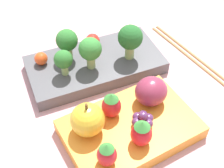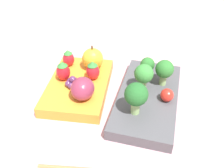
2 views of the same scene
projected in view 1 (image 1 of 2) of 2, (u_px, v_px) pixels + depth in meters
name	position (u px, v px, depth m)	size (l,w,h in m)	color
ground_plane	(111.00, 98.00, 0.49)	(4.00, 4.00, 0.00)	#C6939E
bento_box_savoury	(96.00, 64.00, 0.53)	(0.23, 0.11, 0.02)	#4C4C51
bento_box_fruit	(131.00, 129.00, 0.44)	(0.20, 0.14, 0.02)	orange
broccoli_floret_0	(63.00, 60.00, 0.48)	(0.03, 0.03, 0.05)	#93B770
broccoli_floret_1	(67.00, 41.00, 0.50)	(0.04, 0.04, 0.05)	#93B770
broccoli_floret_2	(130.00, 38.00, 0.50)	(0.04, 0.04, 0.06)	#93B770
broccoli_floret_3	(90.00, 50.00, 0.49)	(0.04, 0.04, 0.06)	#93B770
cherry_tomato_0	(93.00, 41.00, 0.54)	(0.02, 0.02, 0.02)	red
cherry_tomato_1	(41.00, 59.00, 0.51)	(0.02, 0.02, 0.02)	#DB4C1E
apple	(88.00, 120.00, 0.41)	(0.05, 0.05, 0.05)	gold
strawberry_0	(107.00, 154.00, 0.38)	(0.03, 0.03, 0.04)	red
strawberry_1	(111.00, 105.00, 0.43)	(0.03, 0.03, 0.04)	red
strawberry_2	(139.00, 134.00, 0.39)	(0.03, 0.03, 0.04)	red
plum	(151.00, 91.00, 0.44)	(0.05, 0.04, 0.04)	#892D47
grape_cluster	(143.00, 120.00, 0.43)	(0.03, 0.03, 0.02)	#562D5B
chopsticks_pair	(192.00, 55.00, 0.56)	(0.06, 0.21, 0.01)	#A37547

